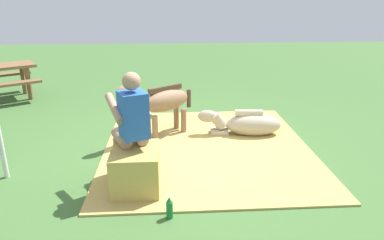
{
  "coord_description": "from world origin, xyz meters",
  "views": [
    {
      "loc": [
        -4.74,
        0.24,
        2.16
      ],
      "look_at": [
        -0.23,
        -0.05,
        0.55
      ],
      "focal_mm": 33.17,
      "sensor_mm": 36.0,
      "label": 1
    }
  ],
  "objects_px": {
    "pony_lying": "(247,124)",
    "soda_bottle": "(170,208)",
    "pony_standing": "(161,102)",
    "person_seated": "(131,123)",
    "hay_bale": "(136,170)"
  },
  "relations": [
    {
      "from": "pony_lying",
      "to": "soda_bottle",
      "type": "relative_size",
      "value": 5.6
    },
    {
      "from": "pony_standing",
      "to": "soda_bottle",
      "type": "bearing_deg",
      "value": -177.15
    },
    {
      "from": "person_seated",
      "to": "pony_lying",
      "type": "bearing_deg",
      "value": -49.79
    },
    {
      "from": "pony_lying",
      "to": "soda_bottle",
      "type": "distance_m",
      "value": 2.52
    },
    {
      "from": "pony_standing",
      "to": "pony_lying",
      "type": "height_order",
      "value": "pony_standing"
    },
    {
      "from": "pony_standing",
      "to": "soda_bottle",
      "type": "relative_size",
      "value": 4.84
    },
    {
      "from": "hay_bale",
      "to": "pony_lying",
      "type": "bearing_deg",
      "value": -46.03
    },
    {
      "from": "hay_bale",
      "to": "pony_standing",
      "type": "distance_m",
      "value": 1.67
    },
    {
      "from": "person_seated",
      "to": "soda_bottle",
      "type": "xyz_separation_m",
      "value": [
        -0.75,
        -0.42,
        -0.65
      ]
    },
    {
      "from": "hay_bale",
      "to": "person_seated",
      "type": "height_order",
      "value": "person_seated"
    },
    {
      "from": "pony_standing",
      "to": "pony_lying",
      "type": "xyz_separation_m",
      "value": [
        -0.03,
        -1.37,
        -0.39
      ]
    },
    {
      "from": "hay_bale",
      "to": "soda_bottle",
      "type": "bearing_deg",
      "value": -147.57
    },
    {
      "from": "pony_lying",
      "to": "soda_bottle",
      "type": "bearing_deg",
      "value": 149.95
    },
    {
      "from": "person_seated",
      "to": "soda_bottle",
      "type": "relative_size",
      "value": 5.73
    },
    {
      "from": "hay_bale",
      "to": "person_seated",
      "type": "relative_size",
      "value": 0.46
    }
  ]
}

